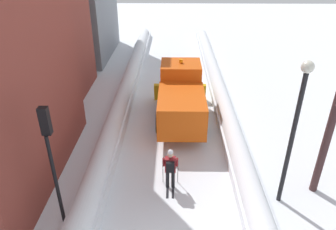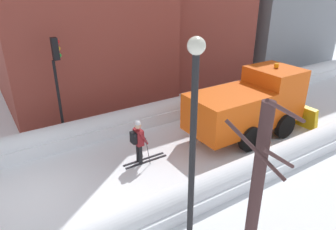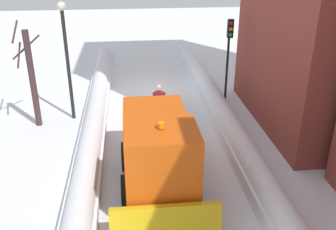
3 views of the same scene
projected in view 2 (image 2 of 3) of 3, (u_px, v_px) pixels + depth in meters
name	position (u px, v px, depth m)	size (l,w,h in m)	color
ground_plane	(250.00, 126.00, 15.10)	(80.00, 80.00, 0.00)	white
snowbank_left	(211.00, 99.00, 17.22)	(1.10, 36.00, 1.00)	white
snowbank_right	(306.00, 146.00, 12.65)	(1.10, 36.00, 0.90)	white
building_brick_mid	(190.00, 1.00, 21.22)	(6.68, 6.45, 10.28)	brown
plow_truck	(251.00, 104.00, 13.82)	(3.20, 5.98, 3.12)	#DB510F
skier	(138.00, 140.00, 11.74)	(0.62, 1.80, 1.81)	black
traffic_light_pole	(57.00, 70.00, 12.87)	(0.28, 0.42, 4.44)	black
street_lamp	(193.00, 126.00, 7.22)	(0.40, 0.40, 5.54)	black
bare_tree_near	(257.00, 192.00, 6.77)	(1.22, 1.34, 4.80)	#422B2B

